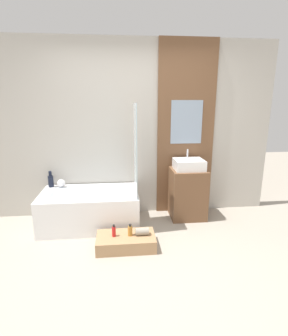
{
  "coord_description": "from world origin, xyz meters",
  "views": [
    {
      "loc": [
        -0.27,
        -2.36,
        1.75
      ],
      "look_at": [
        0.04,
        0.69,
        0.95
      ],
      "focal_mm": 28.0,
      "sensor_mm": 36.0,
      "label": 1
    }
  ],
  "objects_px": {
    "vase_round_light": "(61,183)",
    "bottle_soap_secondary": "(130,230)",
    "bottle_soap_primary": "(114,231)",
    "vase_tall_dark": "(51,180)",
    "sink": "(189,164)",
    "bathtub": "(90,209)",
    "wooden_step_bench": "(126,241)"
  },
  "relations": [
    {
      "from": "wooden_step_bench",
      "to": "vase_tall_dark",
      "type": "distance_m",
      "value": 1.52
    },
    {
      "from": "wooden_step_bench",
      "to": "vase_round_light",
      "type": "relative_size",
      "value": 6.18
    },
    {
      "from": "bathtub",
      "to": "bottle_soap_primary",
      "type": "relative_size",
      "value": 9.07
    },
    {
      "from": "sink",
      "to": "vase_tall_dark",
      "type": "distance_m",
      "value": 2.05
    },
    {
      "from": "vase_round_light",
      "to": "bottle_soap_secondary",
      "type": "relative_size",
      "value": 0.78
    },
    {
      "from": "sink",
      "to": "vase_tall_dark",
      "type": "height_order",
      "value": "sink"
    },
    {
      "from": "bathtub",
      "to": "vase_round_light",
      "type": "xyz_separation_m",
      "value": [
        -0.43,
        0.28,
        0.3
      ]
    },
    {
      "from": "vase_round_light",
      "to": "bottle_soap_primary",
      "type": "bearing_deg",
      "value": -50.17
    },
    {
      "from": "bottle_soap_primary",
      "to": "bottle_soap_secondary",
      "type": "distance_m",
      "value": 0.19
    },
    {
      "from": "vase_tall_dark",
      "to": "bottle_soap_primary",
      "type": "relative_size",
      "value": 1.61
    },
    {
      "from": "wooden_step_bench",
      "to": "bottle_soap_primary",
      "type": "bearing_deg",
      "value": -180.0
    },
    {
      "from": "bottle_soap_primary",
      "to": "wooden_step_bench",
      "type": "bearing_deg",
      "value": 0.0
    },
    {
      "from": "vase_round_light",
      "to": "bottle_soap_primary",
      "type": "relative_size",
      "value": 0.77
    },
    {
      "from": "bathtub",
      "to": "vase_tall_dark",
      "type": "height_order",
      "value": "vase_tall_dark"
    },
    {
      "from": "wooden_step_bench",
      "to": "vase_round_light",
      "type": "distance_m",
      "value": 1.39
    },
    {
      "from": "vase_round_light",
      "to": "bottle_soap_primary",
      "type": "xyz_separation_m",
      "value": [
        0.77,
        -0.93,
        -0.33
      ]
    },
    {
      "from": "bottle_soap_primary",
      "to": "bottle_soap_secondary",
      "type": "height_order",
      "value": "bottle_soap_primary"
    },
    {
      "from": "vase_tall_dark",
      "to": "bottle_soap_secondary",
      "type": "bearing_deg",
      "value": -40.22
    },
    {
      "from": "vase_round_light",
      "to": "bottle_soap_secondary",
      "type": "height_order",
      "value": "vase_round_light"
    },
    {
      "from": "bathtub",
      "to": "bottle_soap_primary",
      "type": "xyz_separation_m",
      "value": [
        0.34,
        -0.65,
        -0.03
      ]
    },
    {
      "from": "bottle_soap_secondary",
      "to": "vase_round_light",
      "type": "bearing_deg",
      "value": 136.23
    },
    {
      "from": "sink",
      "to": "vase_round_light",
      "type": "relative_size",
      "value": 3.72
    },
    {
      "from": "vase_tall_dark",
      "to": "bottle_soap_secondary",
      "type": "xyz_separation_m",
      "value": [
        1.12,
        -0.95,
        -0.37
      ]
    },
    {
      "from": "bathtub",
      "to": "vase_tall_dark",
      "type": "distance_m",
      "value": 0.74
    },
    {
      "from": "bathtub",
      "to": "sink",
      "type": "height_order",
      "value": "sink"
    },
    {
      "from": "vase_tall_dark",
      "to": "vase_round_light",
      "type": "xyz_separation_m",
      "value": [
        0.15,
        -0.02,
        -0.04
      ]
    },
    {
      "from": "sink",
      "to": "vase_tall_dark",
      "type": "xyz_separation_m",
      "value": [
        -2.03,
        0.16,
        -0.23
      ]
    },
    {
      "from": "bottle_soap_primary",
      "to": "sink",
      "type": "bearing_deg",
      "value": 35.37
    },
    {
      "from": "wooden_step_bench",
      "to": "bottle_soap_secondary",
      "type": "bearing_deg",
      "value": 0.0
    },
    {
      "from": "bathtub",
      "to": "wooden_step_bench",
      "type": "xyz_separation_m",
      "value": [
        0.48,
        -0.65,
        -0.17
      ]
    },
    {
      "from": "sink",
      "to": "bottle_soap_secondary",
      "type": "height_order",
      "value": "sink"
    },
    {
      "from": "vase_round_light",
      "to": "bottle_soap_secondary",
      "type": "distance_m",
      "value": 1.38
    }
  ]
}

